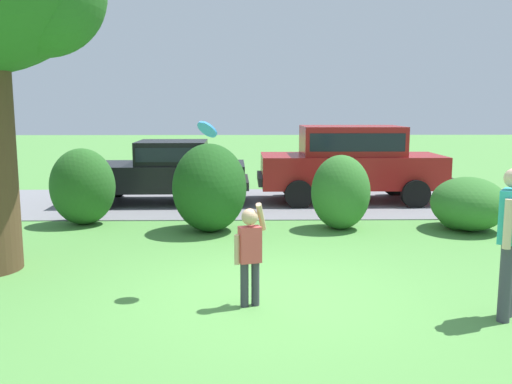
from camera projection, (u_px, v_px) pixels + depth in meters
The scene contains 11 objects.
ground_plane at pixel (266, 295), 7.24m from camera, with size 80.00×80.00×0.00m, color #518E42.
driveway_strip at pixel (257, 202), 14.07m from camera, with size 28.00×4.40×0.02m, color slate.
shrub_near_tree at pixel (83, 187), 11.41m from camera, with size 1.33×1.09×1.57m.
shrub_centre_left at pixel (210, 188), 10.78m from camera, with size 1.43×1.53×1.71m.
shrub_centre at pixel (341, 194), 11.01m from camera, with size 1.16×1.10×1.47m.
shrub_centre_right at pixel (467, 205), 10.96m from camera, with size 1.43×1.61×1.04m.
parked_sedan at pixel (164, 170), 13.94m from camera, with size 4.44×2.17×1.56m.
parked_suv at pixel (351, 160), 14.10m from camera, with size 4.71×2.11×1.92m.
child_thrower at pixel (250, 249), 6.73m from camera, with size 0.40×0.35×1.29m.
frisbee at pixel (207, 129), 7.07m from camera, with size 0.32×0.25×0.30m.
adult_onlooker at pixel (510, 235), 6.27m from camera, with size 0.38×0.46×1.74m.
Camera 1 is at (-0.25, -6.95, 2.42)m, focal length 39.24 mm.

